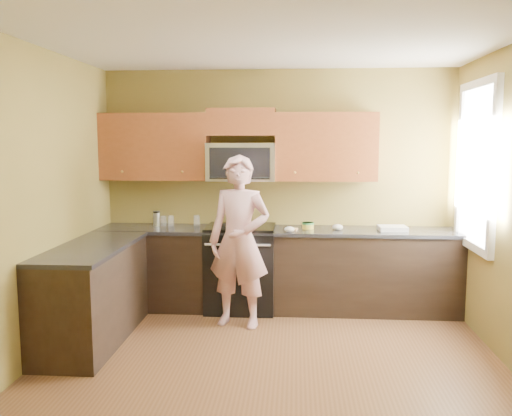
# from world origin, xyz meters

# --- Properties ---
(floor) EXTENTS (4.00, 4.00, 0.00)m
(floor) POSITION_xyz_m (0.00, 0.00, 0.00)
(floor) COLOR brown
(floor) RESTS_ON ground
(ceiling) EXTENTS (4.00, 4.00, 0.00)m
(ceiling) POSITION_xyz_m (0.00, 0.00, 2.70)
(ceiling) COLOR white
(ceiling) RESTS_ON ground
(wall_back) EXTENTS (4.00, 0.00, 4.00)m
(wall_back) POSITION_xyz_m (0.00, 2.00, 1.35)
(wall_back) COLOR brown
(wall_back) RESTS_ON ground
(wall_front) EXTENTS (4.00, 0.00, 4.00)m
(wall_front) POSITION_xyz_m (0.00, -2.00, 1.35)
(wall_front) COLOR brown
(wall_front) RESTS_ON ground
(wall_left) EXTENTS (0.00, 4.00, 4.00)m
(wall_left) POSITION_xyz_m (-2.00, 0.00, 1.35)
(wall_left) COLOR brown
(wall_left) RESTS_ON ground
(cabinet_back_run) EXTENTS (4.00, 0.60, 0.88)m
(cabinet_back_run) POSITION_xyz_m (0.00, 1.70, 0.44)
(cabinet_back_run) COLOR black
(cabinet_back_run) RESTS_ON floor
(cabinet_left_run) EXTENTS (0.60, 1.60, 0.88)m
(cabinet_left_run) POSITION_xyz_m (-1.70, 0.60, 0.44)
(cabinet_left_run) COLOR black
(cabinet_left_run) RESTS_ON floor
(countertop_back) EXTENTS (4.00, 0.62, 0.04)m
(countertop_back) POSITION_xyz_m (0.00, 1.69, 0.90)
(countertop_back) COLOR black
(countertop_back) RESTS_ON cabinet_back_run
(countertop_left) EXTENTS (0.62, 1.60, 0.04)m
(countertop_left) POSITION_xyz_m (-1.69, 0.60, 0.90)
(countertop_left) COLOR black
(countertop_left) RESTS_ON cabinet_left_run
(stove) EXTENTS (0.76, 0.65, 0.95)m
(stove) POSITION_xyz_m (-0.40, 1.68, 0.47)
(stove) COLOR black
(stove) RESTS_ON floor
(microwave) EXTENTS (0.76, 0.40, 0.42)m
(microwave) POSITION_xyz_m (-0.40, 1.80, 1.45)
(microwave) COLOR silver
(microwave) RESTS_ON wall_back
(upper_cab_left) EXTENTS (1.22, 0.33, 0.75)m
(upper_cab_left) POSITION_xyz_m (-1.39, 1.83, 1.45)
(upper_cab_left) COLOR brown
(upper_cab_left) RESTS_ON wall_back
(upper_cab_right) EXTENTS (1.12, 0.33, 0.75)m
(upper_cab_right) POSITION_xyz_m (0.54, 1.83, 1.45)
(upper_cab_right) COLOR brown
(upper_cab_right) RESTS_ON wall_back
(upper_cab_over_mw) EXTENTS (0.76, 0.33, 0.30)m
(upper_cab_over_mw) POSITION_xyz_m (-0.40, 1.83, 2.10)
(upper_cab_over_mw) COLOR brown
(upper_cab_over_mw) RESTS_ON wall_back
(window) EXTENTS (0.06, 1.06, 1.66)m
(window) POSITION_xyz_m (1.98, 1.20, 1.65)
(window) COLOR white
(window) RESTS_ON wall_right
(woman) EXTENTS (0.72, 0.55, 1.75)m
(woman) POSITION_xyz_m (-0.36, 1.13, 0.88)
(woman) COLOR #CA6571
(woman) RESTS_ON floor
(frying_pan) EXTENTS (0.33, 0.45, 0.05)m
(frying_pan) POSITION_xyz_m (-0.49, 1.46, 0.95)
(frying_pan) COLOR black
(frying_pan) RESTS_ON stove
(butter_tub) EXTENTS (0.17, 0.17, 0.10)m
(butter_tub) POSITION_xyz_m (0.35, 1.70, 0.92)
(butter_tub) COLOR gold
(butter_tub) RESTS_ON countertop_back
(toast_slice) EXTENTS (0.13, 0.13, 0.01)m
(toast_slice) POSITION_xyz_m (0.18, 1.63, 0.93)
(toast_slice) COLOR #B27F47
(toast_slice) RESTS_ON countertop_back
(napkin_a) EXTENTS (0.14, 0.15, 0.06)m
(napkin_a) POSITION_xyz_m (0.15, 1.48, 0.95)
(napkin_a) COLOR silver
(napkin_a) RESTS_ON countertop_back
(napkin_b) EXTENTS (0.14, 0.15, 0.07)m
(napkin_b) POSITION_xyz_m (0.67, 1.65, 0.95)
(napkin_b) COLOR silver
(napkin_b) RESTS_ON countertop_back
(dish_towel) EXTENTS (0.31, 0.25, 0.05)m
(dish_towel) POSITION_xyz_m (1.27, 1.67, 0.95)
(dish_towel) COLOR silver
(dish_towel) RESTS_ON countertop_back
(travel_mug) EXTENTS (0.10, 0.10, 0.17)m
(travel_mug) POSITION_xyz_m (-1.38, 1.79, 0.92)
(travel_mug) COLOR silver
(travel_mug) RESTS_ON countertop_back
(glass_a) EXTENTS (0.08, 0.08, 0.12)m
(glass_a) POSITION_xyz_m (-1.30, 1.77, 0.98)
(glass_a) COLOR silver
(glass_a) RESTS_ON countertop_back
(glass_b) EXTENTS (0.08, 0.08, 0.12)m
(glass_b) POSITION_xyz_m (-1.22, 1.79, 0.98)
(glass_b) COLOR silver
(glass_b) RESTS_ON countertop_back
(glass_c) EXTENTS (0.09, 0.09, 0.12)m
(glass_c) POSITION_xyz_m (-0.93, 1.84, 0.98)
(glass_c) COLOR silver
(glass_c) RESTS_ON countertop_back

